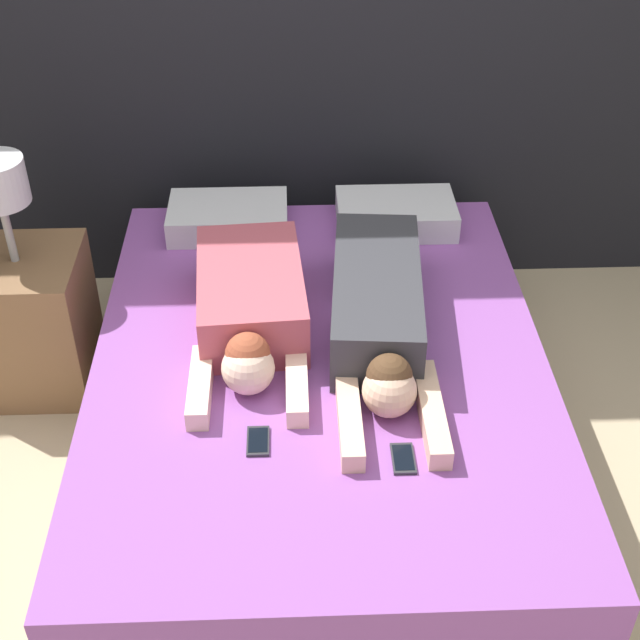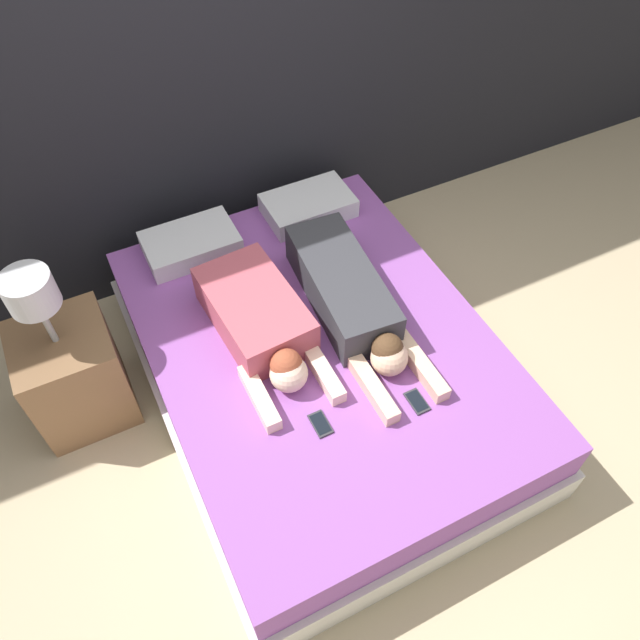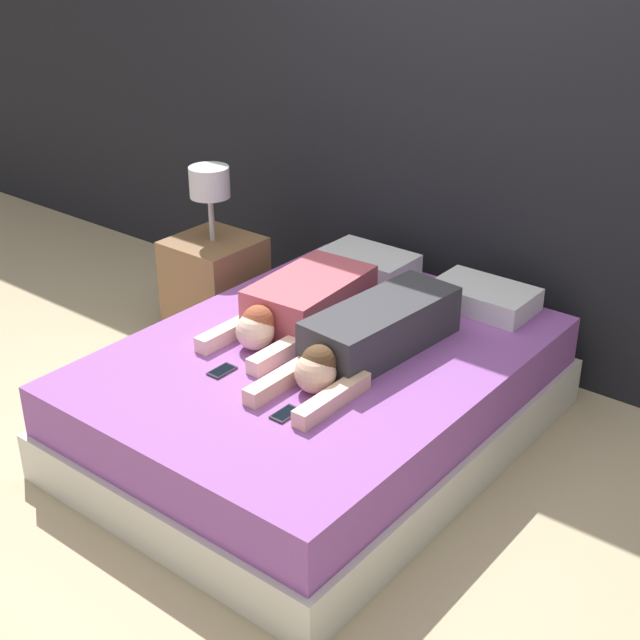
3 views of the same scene
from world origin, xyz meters
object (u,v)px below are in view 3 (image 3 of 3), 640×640
Objects in this scene: person_right at (369,336)px; nightstand at (215,281)px; cell_phone_left at (222,371)px; pillow_head_right at (484,297)px; person_left at (300,305)px; bed at (320,395)px; cell_phone_right at (286,414)px; pillow_head_left at (368,263)px.

person_right is 1.40m from nightstand.
person_right is at bearing -15.81° from nightstand.
cell_phone_left is (-0.41, -0.50, -0.10)m from person_right.
person_left is (-0.59, -0.70, 0.04)m from pillow_head_right.
bed is 0.40m from person_right.
cell_phone_right is (0.43, -0.09, 0.00)m from cell_phone_left.
bed is at bearing -31.64° from person_left.
person_right is 9.13× the size of cell_phone_right.
cell_phone_left is at bearing -83.49° from pillow_head_left.
bed is at bearing -22.38° from nightstand.
person_left is at bearing -19.62° from nightstand.
pillow_head_left is 3.92× the size of cell_phone_right.
cell_phone_left is at bearing 168.30° from cell_phone_right.
cell_phone_left is (0.03, -0.56, -0.09)m from person_left.
person_left is 7.30× the size of cell_phone_left.
pillow_head_left reaches higher than bed.
person_left reaches higher than pillow_head_right.
person_left is at bearing 148.36° from bed.
nightstand reaches higher than person_right.
person_right is (0.21, 0.09, 0.34)m from bed.
pillow_head_left is 0.43× the size of person_right.
pillow_head_right reaches higher than bed.
nightstand reaches higher than bed.
cell_phone_right is at bearing -54.33° from person_left.
nightstand reaches higher than pillow_head_left.
cell_phone_right is 1.66m from nightstand.
nightstand is (-0.77, -0.39, -0.19)m from pillow_head_left.
cell_phone_right is at bearing -11.70° from cell_phone_left.
bed is 0.43m from person_left.
pillow_head_left is 0.88m from nightstand.
pillow_head_left is (-0.35, 0.85, 0.29)m from bed.
nightstand is at bearing 160.38° from person_left.
cell_phone_left reaches higher than bed.
person_right is 0.60m from cell_phone_right.
nightstand is (-1.12, 0.46, 0.10)m from bed.
cell_phone_left is (-0.55, -1.26, -0.05)m from pillow_head_right.
pillow_head_right is 1.38m from cell_phone_left.
bed is 17.10× the size of cell_phone_right.
bed is 0.60m from cell_phone_right.
pillow_head_right is (0.70, 0.00, 0.00)m from pillow_head_left.
pillow_head_left is 1.00× the size of pillow_head_right.
pillow_head_right reaches higher than cell_phone_left.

